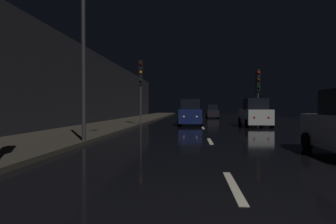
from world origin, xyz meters
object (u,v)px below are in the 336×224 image
Objects in this scene: traffic_light_far_right at (258,84)px; car_parked_right_far at (255,114)px; car_distant_taillights at (212,112)px; car_approaching_headlights at (190,113)px; streetlamp_overhead at (94,21)px; traffic_light_far_left at (141,78)px.

traffic_light_far_right is 3.63m from car_parked_right_far.
car_approaching_headlights is at bearing 169.67° from car_distant_taillights.
car_approaching_headlights is 5.11m from car_parked_right_far.
traffic_light_far_right is 15.12m from car_distant_taillights.
car_distant_taillights is (-2.86, 14.62, -2.60)m from traffic_light_far_right.
streetlamp_overhead is 1.72× the size of car_approaching_headlights.
traffic_light_far_left reaches higher than car_approaching_headlights.
traffic_light_far_left reaches higher than car_parked_right_far.
streetlamp_overhead reaches higher than traffic_light_far_right.
traffic_light_far_left is 1.22× the size of car_approaching_headlights.
car_parked_right_far is at bearing 80.98° from traffic_light_far_left.
traffic_light_far_left is at bearing -71.26° from car_approaching_headlights.
car_parked_right_far is at bearing -21.09° from traffic_light_far_right.
car_parked_right_far is (8.65, 11.43, -3.87)m from streetlamp_overhead.
car_approaching_headlights is (3.66, 12.56, -3.87)m from streetlamp_overhead.
car_parked_right_far is (4.98, -1.13, 0.00)m from car_approaching_headlights.
car_parked_right_far is at bearing 77.21° from car_approaching_headlights.
traffic_light_far_left is at bearing 91.27° from streetlamp_overhead.
traffic_light_far_right reaches higher than car_approaching_headlights.
car_distant_taillights is at bearing 169.67° from car_approaching_headlights.
car_parked_right_far is (8.90, 0.20, -2.80)m from traffic_light_far_left.
car_approaching_headlights is 1.15× the size of car_distant_taillights.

